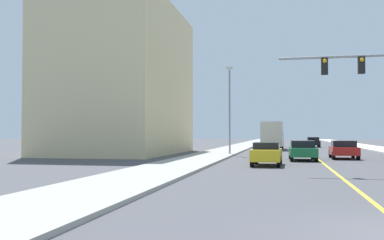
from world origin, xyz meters
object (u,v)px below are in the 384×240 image
Objects in this scene: car_yellow at (267,153)px; car_white at (275,142)px; car_red at (344,149)px; car_green at (303,150)px; street_lamp at (230,105)px; car_black at (313,142)px; delivery_truck at (273,135)px.

car_white is at bearing 92.02° from car_yellow.
car_white is at bearing 102.77° from car_red.
street_lamp is at bearing 133.73° from car_green.
car_black is (4.98, 36.67, -0.00)m from car_yellow.
car_green is at bearing 69.38° from car_yellow.
car_yellow is at bearing -88.30° from delivery_truck.
delivery_truck is (-0.02, -10.63, 0.96)m from car_white.
delivery_truck reaches higher than car_red.
delivery_truck is at bearing 109.57° from car_red.
car_yellow reaches higher than car_black.
street_lamp is at bearing -108.94° from car_black.
car_black is (2.64, 30.93, -0.01)m from car_green.
car_white is 28.70m from car_red.
street_lamp is at bearing -102.68° from delivery_truck.
street_lamp is 1.78× the size of car_black.
delivery_truck is (-5.31, -10.79, 0.99)m from car_black.
delivery_truck is at bearing -87.98° from car_white.
car_white is at bearing 93.84° from car_green.
delivery_truck is (-0.34, 25.88, 0.98)m from car_yellow.
car_white is at bearing 90.83° from delivery_truck.
car_black is (5.29, 0.17, -0.03)m from car_white.
car_red is at bearing 38.82° from car_green.
car_yellow is at bearing -72.51° from street_lamp.
street_lamp is 0.95× the size of delivery_truck.
car_white reaches higher than car_red.
car_yellow is at bearing -87.36° from car_white.
car_white is (-0.31, 36.51, 0.03)m from car_yellow.
street_lamp is 1.78× the size of car_white.
car_green is at bearing -45.19° from street_lamp.
street_lamp is 25.16m from car_white.
car_red is 18.46m from delivery_truck.
street_lamp is 10.56m from car_red.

